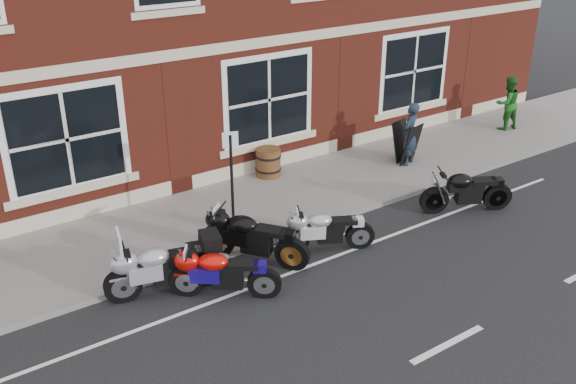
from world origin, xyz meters
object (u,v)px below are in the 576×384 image
at_px(moto_sport_red, 223,271).
at_px(a_board_sign, 406,143).
at_px(moto_naked_black, 464,189).
at_px(parking_sign, 232,177).
at_px(moto_sport_black, 252,235).
at_px(pedestrian_left, 410,134).
at_px(pedestrian_right, 507,103).
at_px(barrel_planter, 268,162).
at_px(moto_touring_silver, 161,265).
at_px(moto_sport_silver, 326,228).

bearing_deg(moto_sport_red, a_board_sign, -32.24).
relative_size(moto_naked_black, a_board_sign, 1.80).
height_order(moto_naked_black, parking_sign, parking_sign).
height_order(moto_naked_black, a_board_sign, a_board_sign).
xyz_separation_m(moto_sport_black, parking_sign, (0.14, 0.97, 0.85)).
height_order(moto_sport_black, pedestrian_left, pedestrian_left).
relative_size(moto_sport_black, pedestrian_right, 1.19).
height_order(moto_naked_black, pedestrian_right, pedestrian_right).
relative_size(moto_sport_black, barrel_planter, 2.64).
distance_m(moto_touring_silver, moto_sport_red, 1.11).
relative_size(pedestrian_right, barrel_planter, 2.22).
bearing_deg(pedestrian_left, moto_touring_silver, -12.73).
bearing_deg(moto_naked_black, pedestrian_left, 10.93).
relative_size(moto_sport_silver, pedestrian_left, 1.05).
xyz_separation_m(moto_sport_red, barrel_planter, (3.50, 3.89, -0.04)).
relative_size(moto_touring_silver, a_board_sign, 2.01).
bearing_deg(moto_sport_silver, pedestrian_right, -46.18).
distance_m(barrel_planter, parking_sign, 3.32).
bearing_deg(pedestrian_left, moto_sport_black, -8.90).
height_order(moto_sport_black, parking_sign, parking_sign).
distance_m(a_board_sign, barrel_planter, 3.72).
height_order(moto_sport_black, pedestrian_right, pedestrian_right).
bearing_deg(pedestrian_right, moto_sport_silver, 29.35).
distance_m(moto_touring_silver, moto_sport_silver, 3.40).
distance_m(moto_sport_red, a_board_sign, 7.45).
xyz_separation_m(pedestrian_left, pedestrian_right, (4.41, 0.37, -0.03)).
bearing_deg(pedestrian_right, pedestrian_left, 18.08).
distance_m(moto_naked_black, pedestrian_right, 5.97).
bearing_deg(a_board_sign, moto_naked_black, -121.26).
distance_m(moto_touring_silver, moto_naked_black, 7.07).
relative_size(moto_touring_silver, pedestrian_left, 1.31).
xyz_separation_m(moto_touring_silver, a_board_sign, (7.84, 1.88, 0.07)).
bearing_deg(pedestrian_left, moto_sport_red, -5.89).
bearing_deg(barrel_planter, moto_sport_red, -131.98).
bearing_deg(a_board_sign, moto_touring_silver, 179.04).
bearing_deg(parking_sign, moto_sport_silver, -30.47).
bearing_deg(moto_sport_red, moto_naked_black, -53.64).
height_order(moto_sport_silver, barrel_planter, moto_sport_silver).
relative_size(barrel_planter, parking_sign, 0.32).
bearing_deg(moto_sport_black, moto_sport_red, 177.93).
distance_m(pedestrian_left, parking_sign, 5.81).
distance_m(moto_sport_black, pedestrian_left, 6.14).
height_order(moto_naked_black, barrel_planter, moto_naked_black).
height_order(pedestrian_left, a_board_sign, pedestrian_left).
xyz_separation_m(moto_sport_silver, barrel_planter, (0.99, 3.62, -0.02)).
bearing_deg(moto_touring_silver, parking_sign, -51.20).
height_order(moto_sport_silver, pedestrian_left, pedestrian_left).
xyz_separation_m(pedestrian_right, parking_sign, (-10.15, -1.14, 0.51)).
distance_m(moto_naked_black, parking_sign, 5.36).
height_order(moto_naked_black, pedestrian_left, pedestrian_left).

